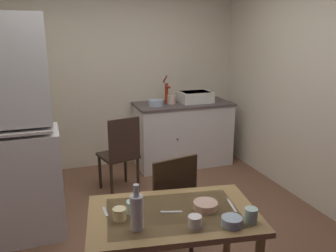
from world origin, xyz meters
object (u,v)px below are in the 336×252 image
object	(u,v)px
serving_bowl_wide	(205,205)
hand_pump	(167,91)
chair_far_side	(168,206)
mixing_bowl_counter	(156,103)
mug_dark	(251,215)
chair_by_counter	(121,153)
glass_bottle	(137,211)
dining_table	(173,229)
sink_basin	(195,97)

from	to	relation	value
serving_bowl_wide	hand_pump	bearing A→B (deg)	76.28
hand_pump	chair_far_side	bearing A→B (deg)	-108.70
mixing_bowl_counter	mug_dark	xyz separation A→B (m)	(-0.28, -2.79, -0.13)
chair_by_counter	glass_bottle	size ratio (longest dim) A/B	3.40
hand_pump	chair_by_counter	bearing A→B (deg)	-139.29
mixing_bowl_counter	dining_table	distance (m)	2.63
serving_bowl_wide	mug_dark	bearing A→B (deg)	-51.66
hand_pump	serving_bowl_wide	distance (m)	2.74
serving_bowl_wide	chair_far_side	bearing A→B (deg)	95.25
mixing_bowl_counter	mug_dark	world-z (taller)	mixing_bowl_counter
hand_pump	mug_dark	size ratio (longest dim) A/B	4.39
chair_by_counter	serving_bowl_wide	world-z (taller)	chair_by_counter
hand_pump	chair_by_counter	world-z (taller)	hand_pump
mixing_bowl_counter	chair_by_counter	size ratio (longest dim) A/B	0.22
sink_basin	mug_dark	size ratio (longest dim) A/B	4.96
dining_table	mug_dark	bearing A→B (deg)	-33.06
sink_basin	chair_far_side	xyz separation A→B (m)	(-1.11, -2.02, -0.48)
sink_basin	dining_table	xyz separation A→B (m)	(-1.27, -2.58, -0.33)
serving_bowl_wide	sink_basin	bearing A→B (deg)	67.86
mixing_bowl_counter	dining_table	world-z (taller)	mixing_bowl_counter
chair_far_side	serving_bowl_wide	distance (m)	0.65
mixing_bowl_counter	chair_by_counter	xyz separation A→B (m)	(-0.62, -0.60, -0.44)
hand_pump	dining_table	bearing A→B (deg)	-108.07
mixing_bowl_counter	sink_basin	bearing A→B (deg)	4.78
mixing_bowl_counter	glass_bottle	xyz separation A→B (m)	(-0.93, -2.63, -0.06)
dining_table	chair_by_counter	distance (m)	1.94
chair_by_counter	mug_dark	xyz separation A→B (m)	(0.34, -2.19, 0.31)
mixing_bowl_counter	glass_bottle	distance (m)	2.79
glass_bottle	mixing_bowl_counter	bearing A→B (deg)	70.55
glass_bottle	chair_by_counter	bearing A→B (deg)	81.33
dining_table	serving_bowl_wide	bearing A→B (deg)	-6.27
sink_basin	chair_far_side	distance (m)	2.36
dining_table	chair_by_counter	size ratio (longest dim) A/B	1.23
chair_by_counter	serving_bowl_wide	bearing A→B (deg)	-85.38
chair_far_side	glass_bottle	distance (m)	0.86
mixing_bowl_counter	glass_bottle	world-z (taller)	glass_bottle
dining_table	glass_bottle	distance (m)	0.36
sink_basin	mixing_bowl_counter	bearing A→B (deg)	-175.22
chair_by_counter	mug_dark	size ratio (longest dim) A/B	10.50
serving_bowl_wide	mug_dark	distance (m)	0.30
mixing_bowl_counter	hand_pump	bearing A→B (deg)	27.23
mug_dark	chair_far_side	bearing A→B (deg)	106.32
mug_dark	glass_bottle	bearing A→B (deg)	166.80
chair_far_side	serving_bowl_wide	bearing A→B (deg)	-84.75
chair_far_side	chair_by_counter	bearing A→B (deg)	94.35
dining_table	chair_by_counter	bearing A→B (deg)	88.47
mug_dark	serving_bowl_wide	bearing A→B (deg)	128.34
dining_table	chair_far_side	xyz separation A→B (m)	(0.16, 0.56, -0.15)
hand_pump	chair_far_side	size ratio (longest dim) A/B	0.41
mixing_bowl_counter	chair_by_counter	world-z (taller)	mixing_bowl_counter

